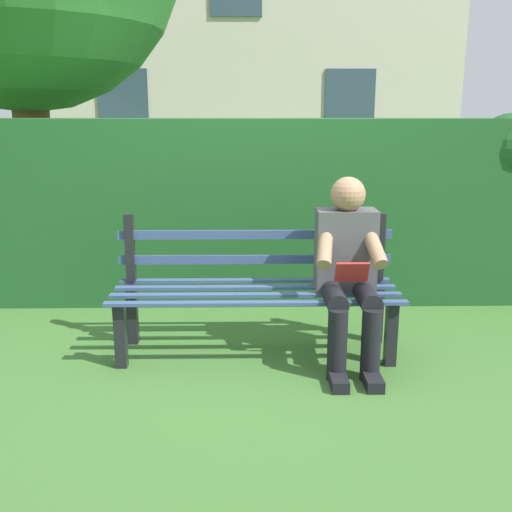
# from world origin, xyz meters

# --- Properties ---
(ground) EXTENTS (60.00, 60.00, 0.00)m
(ground) POSITION_xyz_m (0.00, 0.00, 0.00)
(ground) COLOR #3D6B2D
(park_bench) EXTENTS (1.85, 0.55, 0.90)m
(park_bench) POSITION_xyz_m (0.00, -0.07, 0.43)
(park_bench) COLOR black
(park_bench) RESTS_ON ground
(person_seated) EXTENTS (0.44, 0.73, 1.17)m
(person_seated) POSITION_xyz_m (-0.58, 0.10, 0.62)
(person_seated) COLOR #4C4C51
(person_seated) RESTS_ON ground
(hedge_backdrop) EXTENTS (5.36, 0.67, 1.55)m
(hedge_backdrop) POSITION_xyz_m (-0.50, -1.24, 0.78)
(hedge_backdrop) COLOR #1E5123
(hedge_backdrop) RESTS_ON ground
(building_facade) EXTENTS (8.14, 3.25, 6.06)m
(building_facade) POSITION_xyz_m (0.22, -8.85, 3.03)
(building_facade) COLOR beige
(building_facade) RESTS_ON ground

